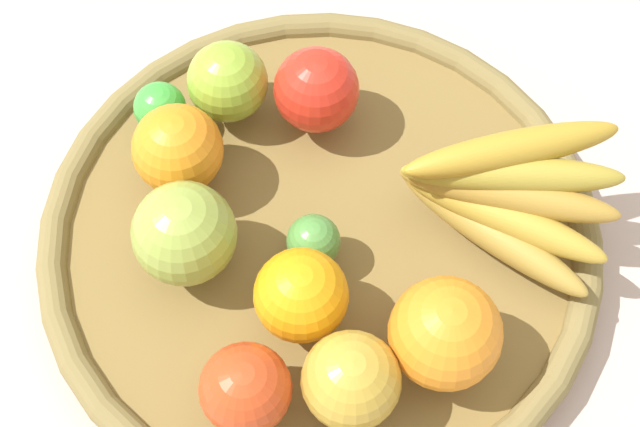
% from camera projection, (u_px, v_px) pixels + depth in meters
% --- Properties ---
extents(ground_plane, '(2.40, 2.40, 0.00)m').
position_uv_depth(ground_plane, '(320.00, 248.00, 0.77)').
color(ground_plane, '#C4ACA2').
rests_on(ground_plane, ground).
extents(basket, '(0.45, 0.45, 0.04)m').
position_uv_depth(basket, '(320.00, 237.00, 0.76)').
color(basket, olive).
rests_on(basket, ground_plane).
extents(apple_1, '(0.08, 0.08, 0.07)m').
position_uv_depth(apple_1, '(227.00, 81.00, 0.77)').
color(apple_1, '#8AAF33').
rests_on(apple_1, basket).
extents(banana_bunch, '(0.17, 0.16, 0.08)m').
position_uv_depth(banana_bunch, '(506.00, 194.00, 0.71)').
color(banana_bunch, '#AA8937').
rests_on(banana_bunch, basket).
extents(orange_2, '(0.09, 0.09, 0.08)m').
position_uv_depth(orange_2, '(445.00, 333.00, 0.65)').
color(orange_2, orange).
rests_on(orange_2, basket).
extents(apple_3, '(0.08, 0.08, 0.07)m').
position_uv_depth(apple_3, '(316.00, 90.00, 0.76)').
color(apple_3, red).
rests_on(apple_3, basket).
extents(apple_0, '(0.09, 0.09, 0.08)m').
position_uv_depth(apple_0, '(184.00, 234.00, 0.69)').
color(apple_0, '#92A842').
rests_on(apple_0, basket).
extents(lime_0, '(0.05, 0.05, 0.04)m').
position_uv_depth(lime_0, '(313.00, 241.00, 0.71)').
color(lime_0, '#4F8E3E').
rests_on(lime_0, basket).
extents(orange_0, '(0.10, 0.10, 0.07)m').
position_uv_depth(orange_0, '(178.00, 149.00, 0.73)').
color(orange_0, orange).
rests_on(orange_0, basket).
extents(apple_2, '(0.09, 0.09, 0.06)m').
position_uv_depth(apple_2, '(246.00, 389.00, 0.64)').
color(apple_2, '#C8401B').
rests_on(apple_2, basket).
extents(lime_1, '(0.06, 0.06, 0.04)m').
position_uv_depth(lime_1, '(160.00, 108.00, 0.77)').
color(lime_1, green).
rests_on(lime_1, basket).
extents(orange_1, '(0.08, 0.08, 0.07)m').
position_uv_depth(orange_1, '(301.00, 295.00, 0.67)').
color(orange_1, orange).
rests_on(orange_1, basket).
extents(apple_4, '(0.08, 0.08, 0.07)m').
position_uv_depth(apple_4, '(351.00, 380.00, 0.64)').
color(apple_4, gold).
rests_on(apple_4, basket).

